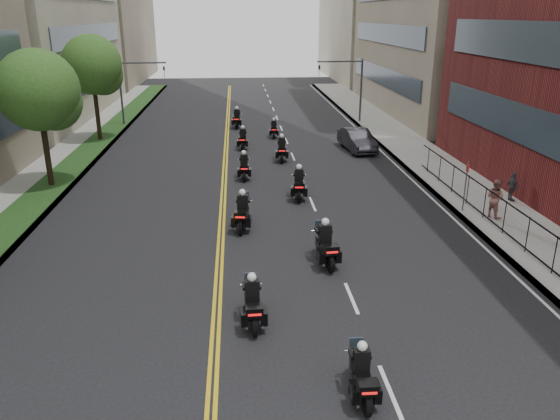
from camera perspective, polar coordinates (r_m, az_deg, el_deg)
The scene contains 20 objects.
sidewalk_right at distance 35.22m, azimuth 16.65°, elevation 3.76°, with size 4.00×90.00×0.15m, color gray.
sidewalk_left at distance 34.79m, azimuth -23.50°, elevation 2.74°, with size 4.00×90.00×0.15m, color gray.
grass_strip at distance 34.51m, azimuth -22.26°, elevation 2.95°, with size 2.00×90.00×0.04m, color #1C3714.
iron_fence at distance 23.45m, azimuth 25.57°, elevation -3.25°, with size 0.05×28.00×1.50m.
street_trees at distance 27.55m, azimuth -27.10°, elevation 8.95°, with size 4.40×38.40×7.98m.
traffic_signal_right at distance 49.92m, azimuth 7.40°, elevation 13.20°, with size 4.09×0.20×5.60m.
traffic_signal_left at distance 49.68m, azimuth -15.26°, elevation 12.65°, with size 4.09×0.20×5.60m.
motorcycle_1 at distance 14.66m, azimuth 8.54°, elevation -16.81°, with size 0.49×2.13×1.57m.
motorcycle_2 at distance 17.48m, azimuth -2.88°, elevation -9.82°, with size 0.55×2.32×1.71m.
motorcycle_3 at distance 21.49m, azimuth 4.79°, elevation -3.79°, with size 0.67×2.52×1.86m.
motorcycle_4 at distance 24.96m, azimuth -3.94°, elevation -0.36°, with size 0.72×2.50×1.85m.
motorcycle_5 at distance 29.06m, azimuth 1.99°, elevation 2.62°, with size 0.69×2.50×1.84m.
motorcycle_6 at distance 32.70m, azimuth -3.77°, elevation 4.45°, with size 0.53×2.31×1.70m.
motorcycle_7 at distance 36.77m, azimuth 0.19°, elevation 6.28°, with size 0.61×2.43×1.80m.
motorcycle_8 at distance 40.19m, azimuth -3.90°, elevation 7.35°, with size 0.60×2.29×1.69m.
motorcycle_9 at distance 43.92m, azimuth -0.65°, elevation 8.39°, with size 0.52×2.11×1.56m.
motorcycle_10 at distance 47.93m, azimuth -4.52°, elevation 9.43°, with size 0.64×2.48×1.83m.
parked_sedan at distance 39.96m, azimuth 8.06°, elevation 7.28°, with size 1.64×4.71×1.55m, color black.
pedestrian_b at distance 27.77m, azimuth 21.56°, elevation 1.15°, with size 0.91×0.71×1.88m, color #955E51.
pedestrian_c at distance 30.62m, azimuth 23.12°, elevation 2.26°, with size 0.90×0.37×1.53m, color #3A3A41.
Camera 1 is at (-0.62, -6.55, 9.32)m, focal length 35.00 mm.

